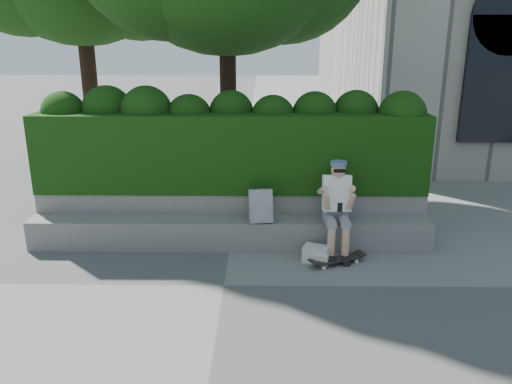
{
  "coord_description": "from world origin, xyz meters",
  "views": [
    {
      "loc": [
        0.48,
        -5.75,
        3.0
      ],
      "look_at": [
        0.4,
        1.0,
        0.95
      ],
      "focal_mm": 35.0,
      "sensor_mm": 36.0,
      "label": 1
    }
  ],
  "objects_px": {
    "person": "(337,204)",
    "backpack_plaid": "(261,206)",
    "skateboard": "(337,260)",
    "backpack_ground": "(316,254)"
  },
  "relations": [
    {
      "from": "person",
      "to": "backpack_plaid",
      "type": "xyz_separation_m",
      "value": [
        -1.09,
        0.08,
        -0.06
      ]
    },
    {
      "from": "person",
      "to": "backpack_plaid",
      "type": "bearing_deg",
      "value": 175.74
    },
    {
      "from": "person",
      "to": "skateboard",
      "type": "distance_m",
      "value": 0.8
    },
    {
      "from": "person",
      "to": "backpack_ground",
      "type": "relative_size",
      "value": 3.94
    },
    {
      "from": "skateboard",
      "to": "backpack_plaid",
      "type": "bearing_deg",
      "value": 131.97
    },
    {
      "from": "skateboard",
      "to": "backpack_plaid",
      "type": "relative_size",
      "value": 1.59
    },
    {
      "from": "backpack_ground",
      "to": "backpack_plaid",
      "type": "bearing_deg",
      "value": 173.16
    },
    {
      "from": "backpack_ground",
      "to": "person",
      "type": "bearing_deg",
      "value": 66.73
    },
    {
      "from": "person",
      "to": "backpack_ground",
      "type": "height_order",
      "value": "person"
    },
    {
      "from": "person",
      "to": "backpack_plaid",
      "type": "height_order",
      "value": "person"
    }
  ]
}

